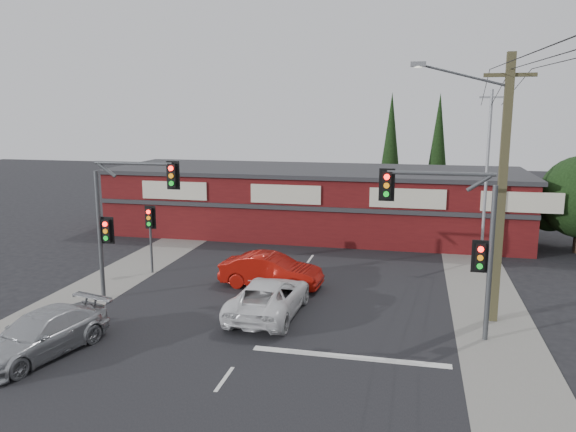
% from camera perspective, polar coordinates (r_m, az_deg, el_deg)
% --- Properties ---
extents(ground, '(120.00, 120.00, 0.00)m').
position_cam_1_polar(ground, '(21.04, -2.95, -11.57)').
color(ground, black).
rests_on(ground, ground).
extents(road_strip, '(14.00, 70.00, 0.01)m').
position_cam_1_polar(road_strip, '(25.59, 0.10, -7.41)').
color(road_strip, black).
rests_on(road_strip, ground).
extents(verge_left, '(3.00, 70.00, 0.02)m').
position_cam_1_polar(verge_left, '(28.60, -16.85, -5.91)').
color(verge_left, gray).
rests_on(verge_left, ground).
extents(verge_right, '(3.00, 70.00, 0.02)m').
position_cam_1_polar(verge_right, '(25.22, 19.50, -8.32)').
color(verge_right, gray).
rests_on(verge_right, ground).
extents(stop_line, '(6.50, 0.35, 0.01)m').
position_cam_1_polar(stop_line, '(19.07, 6.26, -14.04)').
color(stop_line, silver).
rests_on(stop_line, ground).
extents(white_suv, '(2.57, 5.30, 1.45)m').
position_cam_1_polar(white_suv, '(22.33, -1.94, -8.23)').
color(white_suv, white).
rests_on(white_suv, ground).
extents(silver_suv, '(3.14, 5.23, 1.42)m').
position_cam_1_polar(silver_suv, '(20.56, -23.82, -10.95)').
color(silver_suv, '#AAADAF').
rests_on(silver_suv, ground).
extents(red_sedan, '(4.73, 1.92, 1.53)m').
position_cam_1_polar(red_sedan, '(25.68, -1.73, -5.58)').
color(red_sedan, '#961009').
rests_on(red_sedan, ground).
extents(lane_dashes, '(0.12, 62.88, 0.01)m').
position_cam_1_polar(lane_dashes, '(32.79, 3.04, -3.31)').
color(lane_dashes, silver).
rests_on(lane_dashes, ground).
extents(shop_building, '(27.30, 8.40, 4.22)m').
position_cam_1_polar(shop_building, '(36.73, 2.70, 1.60)').
color(shop_building, '#4B0F11').
rests_on(shop_building, ground).
extents(conifer_near, '(1.80, 1.80, 9.25)m').
position_cam_1_polar(conifer_near, '(42.83, 10.39, 7.26)').
color(conifer_near, '#2D2116').
rests_on(conifer_near, ground).
extents(conifer_far, '(1.80, 1.80, 9.25)m').
position_cam_1_polar(conifer_far, '(44.81, 15.02, 7.22)').
color(conifer_far, '#2D2116').
rests_on(conifer_far, ground).
extents(traffic_mast_left, '(3.77, 0.27, 5.97)m').
position_cam_1_polar(traffic_mast_left, '(24.17, -16.56, 0.65)').
color(traffic_mast_left, '#47494C').
rests_on(traffic_mast_left, ground).
extents(traffic_mast_right, '(3.96, 0.27, 5.97)m').
position_cam_1_polar(traffic_mast_right, '(20.19, 16.85, -1.27)').
color(traffic_mast_right, '#47494C').
rests_on(traffic_mast_right, ground).
extents(pedestal_signal, '(0.55, 0.27, 3.38)m').
position_cam_1_polar(pedestal_signal, '(28.28, -13.82, -0.93)').
color(pedestal_signal, '#47494C').
rests_on(pedestal_signal, ground).
extents(utility_pole, '(4.38, 0.59, 10.00)m').
position_cam_1_polar(utility_pole, '(22.06, 20.61, 3.32)').
color(utility_pole, '#4E482C').
rests_on(utility_pole, ground).
extents(steel_pole, '(1.20, 0.16, 9.00)m').
position_cam_1_polar(steel_pole, '(31.11, 19.53, 4.10)').
color(steel_pole, gray).
rests_on(steel_pole, ground).
extents(power_lines, '(2.01, 29.00, 1.22)m').
position_cam_1_polar(power_lines, '(16.57, 24.38, 13.44)').
color(power_lines, black).
rests_on(power_lines, ground).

